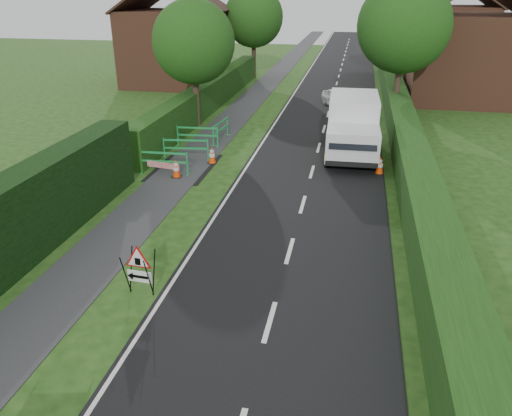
{
  "coord_description": "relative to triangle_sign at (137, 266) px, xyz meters",
  "views": [
    {
      "loc": [
        4.07,
        -8.53,
        7.32
      ],
      "look_at": [
        1.44,
        4.67,
        1.25
      ],
      "focal_mm": 35.0,
      "sensor_mm": 36.0,
      "label": 1
    }
  ],
  "objects": [
    {
      "name": "house_east_b",
      "position": [
        12.99,
        40.49,
        2.07
      ],
      "size": [
        7.5,
        7.4,
        7.88
      ],
      "color": "brown",
      "rests_on": "ground"
    },
    {
      "name": "hatchback_car",
      "position": [
        3.98,
        22.58,
        -0.26
      ],
      "size": [
        2.62,
        3.59,
        1.13
      ],
      "primitive_type": "imported",
      "rotation": [
        0.0,
        0.0,
        0.44
      ],
      "color": "white",
      "rests_on": "ground"
    },
    {
      "name": "house_east_a",
      "position": [
        11.99,
        26.49,
        2.07
      ],
      "size": [
        7.5,
        7.4,
        7.88
      ],
      "color": "brown",
      "rests_on": "ground"
    },
    {
      "name": "ped_barrier_2",
      "position": [
        -2.38,
        12.64,
        -0.2
      ],
      "size": [
        2.08,
        0.5,
        1.0
      ],
      "rotation": [
        0.0,
        0.0,
        0.07
      ],
      "color": "#1A9041",
      "rests_on": "ground"
    },
    {
      "name": "tree_nw",
      "position": [
        -3.61,
        16.49,
        3.66
      ],
      "size": [
        4.4,
        4.4,
        6.7
      ],
      "color": "#2D2116",
      "rests_on": "ground"
    },
    {
      "name": "ped_barrier_1",
      "position": [
        -2.27,
        10.51,
        -0.2
      ],
      "size": [
        2.09,
        0.62,
        1.0
      ],
      "rotation": [
        0.0,
        0.0,
        0.13
      ],
      "color": "#1A9041",
      "rests_on": "ground"
    },
    {
      "name": "traffic_cone_3",
      "position": [
        -1.95,
        8.29,
        -0.43
      ],
      "size": [
        0.38,
        0.38,
        0.79
      ],
      "color": "black",
      "rests_on": "ground"
    },
    {
      "name": "hedge_east",
      "position": [
        7.49,
        14.49,
        -0.83
      ],
      "size": [
        1.2,
        50.0,
        1.5
      ],
      "primitive_type": "cube",
      "color": "#14380F",
      "rests_on": "ground"
    },
    {
      "name": "house_west",
      "position": [
        -9.01,
        28.49,
        2.07
      ],
      "size": [
        7.5,
        7.4,
        7.88
      ],
      "color": "brown",
      "rests_on": "ground"
    },
    {
      "name": "traffic_cone_4",
      "position": [
        -0.99,
        10.28,
        -0.43
      ],
      "size": [
        0.38,
        0.38,
        0.79
      ],
      "color": "black",
      "rests_on": "ground"
    },
    {
      "name": "tree_ne",
      "position": [
        7.39,
        20.49,
        4.35
      ],
      "size": [
        5.2,
        5.2,
        7.79
      ],
      "color": "#2D2116",
      "rests_on": "ground"
    },
    {
      "name": "ped_barrier_3",
      "position": [
        -1.53,
        13.8,
        -0.2
      ],
      "size": [
        0.56,
        2.09,
        1.0
      ],
      "rotation": [
        0.0,
        0.0,
        1.47
      ],
      "color": "#1A9041",
      "rests_on": "ground"
    },
    {
      "name": "traffic_cone_2",
      "position": [
        5.49,
        14.59,
        -0.43
      ],
      "size": [
        0.38,
        0.38,
        0.79
      ],
      "color": "black",
      "rests_on": "ground"
    },
    {
      "name": "traffic_cone_0",
      "position": [
        6.28,
        10.34,
        -0.43
      ],
      "size": [
        0.38,
        0.38,
        0.79
      ],
      "color": "black",
      "rests_on": "ground"
    },
    {
      "name": "hedge_west_far",
      "position": [
        -4.01,
        20.49,
        -0.83
      ],
      "size": [
        1.0,
        24.0,
        1.8
      ],
      "primitive_type": "cube",
      "color": "#14380F",
      "rests_on": "ground"
    },
    {
      "name": "footpath",
      "position": [
        -2.01,
        33.49,
        -0.82
      ],
      "size": [
        2.0,
        90.0,
        0.02
      ],
      "primitive_type": "cube",
      "color": "#2D2D30",
      "rests_on": "ground"
    },
    {
      "name": "traffic_cone_1",
      "position": [
        5.73,
        12.29,
        -0.43
      ],
      "size": [
        0.38,
        0.38,
        0.79
      ],
      "color": "black",
      "rests_on": "ground"
    },
    {
      "name": "works_van",
      "position": [
        5.03,
        12.85,
        0.55
      ],
      "size": [
        2.38,
        5.75,
        2.59
      ],
      "rotation": [
        0.0,
        0.0,
        0.02
      ],
      "color": "silver",
      "rests_on": "ground"
    },
    {
      "name": "tree_fe",
      "position": [
        7.39,
        36.49,
        3.4
      ],
      "size": [
        4.2,
        4.2,
        6.33
      ],
      "color": "#2D2116",
      "rests_on": "ground"
    },
    {
      "name": "redwhite_plank",
      "position": [
        -2.55,
        8.38,
        -0.83
      ],
      "size": [
        1.48,
        0.3,
        0.25
      ],
      "primitive_type": "cube",
      "rotation": [
        0.0,
        0.0,
        -0.17
      ],
      "color": "red",
      "rests_on": "ground"
    },
    {
      "name": "ped_barrier_0",
      "position": [
        -2.57,
        8.58,
        -0.2
      ],
      "size": [
        2.07,
        0.45,
        1.0
      ],
      "rotation": [
        0.0,
        0.0,
        0.05
      ],
      "color": "#1A9041",
      "rests_on": "ground"
    },
    {
      "name": "road_surface",
      "position": [
        3.49,
        33.49,
        -0.82
      ],
      "size": [
        6.0,
        90.0,
        0.02
      ],
      "primitive_type": "cube",
      "color": "black",
      "rests_on": "ground"
    },
    {
      "name": "ground",
      "position": [
        0.99,
        -1.51,
        -0.83
      ],
      "size": [
        120.0,
        120.0,
        0.0
      ],
      "primitive_type": "plane",
      "color": "#1D4012",
      "rests_on": "ground"
    },
    {
      "name": "triangle_sign",
      "position": [
        0.0,
        0.0,
        0.0
      ],
      "size": [
        0.86,
        0.86,
        1.19
      ],
      "rotation": [
        0.0,
        0.0,
        -0.06
      ],
      "color": "black",
      "rests_on": "ground"
    },
    {
      "name": "tree_fw",
      "position": [
        -3.61,
        32.49,
        4.0
      ],
      "size": [
        4.8,
        4.8,
        7.24
      ],
      "color": "#2D2116",
      "rests_on": "ground"
    }
  ]
}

